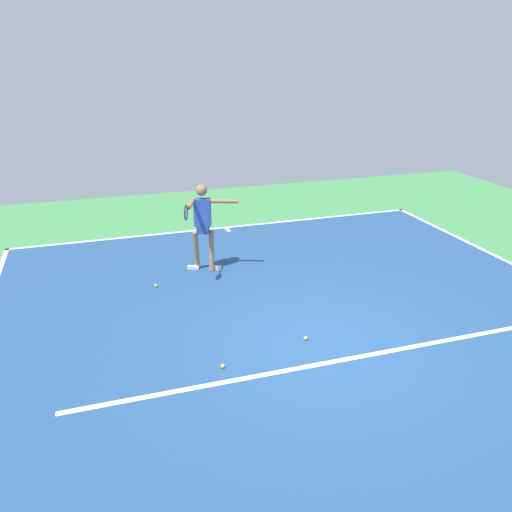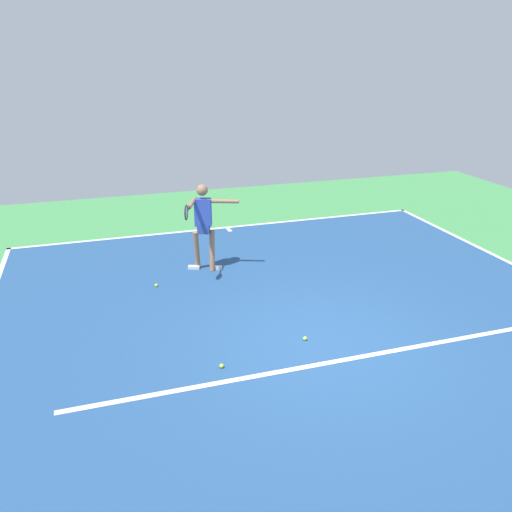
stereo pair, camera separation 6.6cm
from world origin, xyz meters
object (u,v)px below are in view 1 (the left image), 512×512
at_px(tennis_ball_by_baseline, 306,338).
at_px(tennis_ball_far_corner, 223,366).
at_px(tennis_ball_near_player, 156,286).
at_px(tennis_player, 203,221).

relative_size(tennis_ball_by_baseline, tennis_ball_far_corner, 1.00).
distance_m(tennis_ball_far_corner, tennis_ball_near_player, 3.18).
bearing_deg(tennis_player, tennis_ball_far_corner, 101.67).
bearing_deg(tennis_ball_far_corner, tennis_ball_by_baseline, -166.29).
distance_m(tennis_ball_by_baseline, tennis_ball_far_corner, 1.51).
height_order(tennis_ball_by_baseline, tennis_ball_far_corner, same).
height_order(tennis_ball_by_baseline, tennis_ball_near_player, same).
distance_m(tennis_player, tennis_ball_near_player, 1.63).
xyz_separation_m(tennis_player, tennis_ball_near_player, (1.11, 0.56, -1.05)).
bearing_deg(tennis_ball_far_corner, tennis_player, -98.62).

